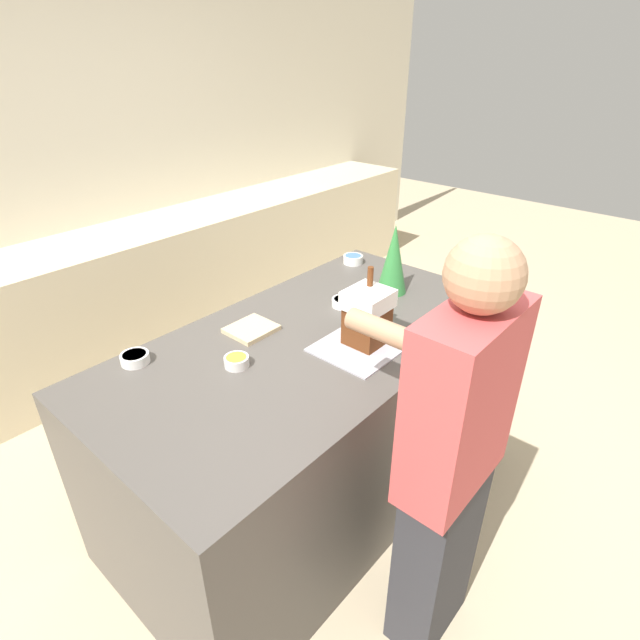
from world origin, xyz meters
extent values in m
plane|color=#C6B28E|center=(0.00, 0.00, 0.00)|extent=(12.00, 12.00, 0.00)
cube|color=beige|center=(0.00, 2.16, 1.30)|extent=(8.00, 0.05, 2.60)
cube|color=beige|center=(0.00, 1.84, 0.44)|extent=(6.00, 0.60, 0.89)
cube|color=#514C47|center=(0.00, 0.00, 0.45)|extent=(1.87, 0.97, 0.90)
cube|color=#B2B2BC|center=(0.11, -0.20, 0.90)|extent=(0.42, 0.31, 0.01)
cube|color=#5B2D14|center=(0.11, -0.20, 0.98)|extent=(0.15, 0.14, 0.16)
cube|color=white|center=(0.11, -0.20, 1.10)|extent=(0.17, 0.16, 0.07)
cylinder|color=#5B2D14|center=(0.16, -0.18, 1.17)|extent=(0.02, 0.02, 0.08)
cone|color=#33843D|center=(0.60, 0.00, 1.07)|extent=(0.15, 0.15, 0.35)
cylinder|color=white|center=(-0.59, 0.38, 0.91)|extent=(0.11, 0.11, 0.04)
cylinder|color=orange|center=(-0.59, 0.38, 0.93)|extent=(0.09, 0.09, 0.01)
cylinder|color=white|center=(0.31, 0.08, 0.91)|extent=(0.11, 0.11, 0.04)
cylinder|color=green|center=(0.31, 0.08, 0.93)|extent=(0.09, 0.09, 0.01)
cylinder|color=silver|center=(-0.34, 0.07, 0.92)|extent=(0.10, 0.10, 0.04)
cylinder|color=yellow|center=(-0.34, 0.07, 0.93)|extent=(0.08, 0.08, 0.01)
cylinder|color=white|center=(0.76, 0.37, 0.92)|extent=(0.11, 0.11, 0.05)
cylinder|color=#4770DB|center=(0.76, 0.37, 0.94)|extent=(0.09, 0.09, 0.01)
cube|color=#CCB78C|center=(-0.13, 0.23, 0.91)|extent=(0.19, 0.17, 0.02)
cube|color=#333338|center=(-0.19, -0.77, 0.38)|extent=(0.32, 0.17, 0.76)
cube|color=#CC4C4C|center=(-0.19, -0.77, 1.06)|extent=(0.41, 0.19, 0.60)
sphere|color=tan|center=(-0.19, -0.77, 1.47)|extent=(0.21, 0.21, 0.21)
cylinder|color=tan|center=(-0.19, -0.56, 1.20)|extent=(0.07, 0.41, 0.07)
camera|label=1|loc=(-1.33, -1.21, 1.98)|focal=28.00mm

